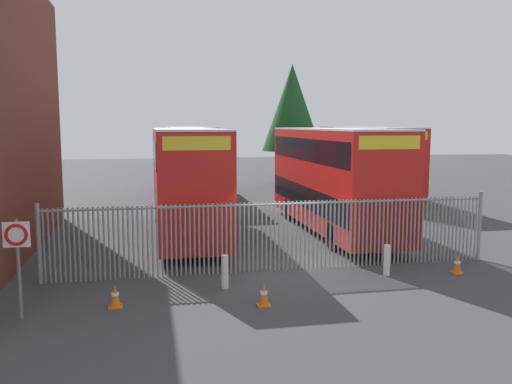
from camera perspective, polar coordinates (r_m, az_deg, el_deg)
The scene contains 13 objects.
ground_plane at distance 24.69m, azimuth -1.84°, elevation -3.46°, with size 100.00×100.00×0.00m, color #3D3D42.
palisade_fence at distance 16.74m, azimuth 2.28°, elevation -4.49°, with size 14.24×0.14×2.35m.
double_decker_bus_near_gate at distance 22.22m, azimuth -7.53°, elevation 1.60°, with size 2.54×10.81×4.42m.
double_decker_bus_behind_fence_left at distance 22.95m, azimuth 8.20°, elevation 1.77°, with size 2.54×10.81×4.42m.
double_decker_bus_behind_fence_right at distance 34.40m, azimuth -7.14°, elevation 3.58°, with size 2.54×10.81×4.42m.
double_decker_bus_far_back at distance 33.80m, azimuth 11.72°, elevation 3.42°, with size 2.54×10.81×4.42m.
bollard_near_left at distance 15.15m, azimuth -3.35°, elevation -8.50°, with size 0.20×0.20×0.95m, color silver.
bollard_center_front at distance 16.85m, azimuth 13.82°, elevation -7.08°, with size 0.20×0.20×0.95m, color silver.
traffic_cone_by_gate at distance 17.75m, azimuth 20.70°, elevation -7.23°, with size 0.34×0.34×0.59m.
traffic_cone_mid_forecourt at distance 13.75m, azimuth 0.85°, elevation -10.94°, with size 0.34×0.34×0.59m.
traffic_cone_near_kerb at distance 14.09m, azimuth -14.82°, elevation -10.73°, with size 0.34×0.34×0.59m.
speed_limit_sign_post at distance 13.61m, azimuth -24.18°, elevation -5.29°, with size 0.60×0.14×2.40m.
tree_tall_back at distance 39.91m, azimuth 3.88°, elevation 8.97°, with size 4.43×4.43×8.98m.
Camera 1 is at (-4.02, -15.92, 4.58)m, focal length 37.41 mm.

